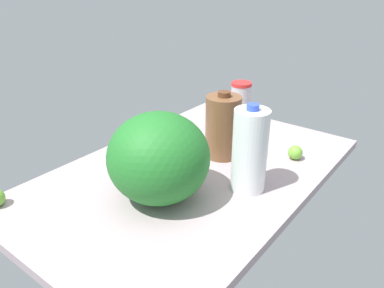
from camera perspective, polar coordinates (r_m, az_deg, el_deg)
countertop at (r=130.21cm, az=-0.00°, el=-4.58°), size 120.00×76.00×3.00cm
milk_jug at (r=114.51cm, az=8.79°, el=-0.99°), size 10.76×10.76×28.03cm
tumbler_cup at (r=163.11cm, az=7.38°, el=5.97°), size 8.65×8.65×19.73cm
watermelon at (r=108.89cm, az=-5.09°, el=-2.10°), size 30.04×30.04×26.89cm
chocolate_milk_jug at (r=135.34cm, az=4.74°, el=2.68°), size 12.72×12.72×24.54cm
lime_near_front at (r=140.76cm, az=15.46°, el=-1.26°), size 5.19×5.19×5.19cm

